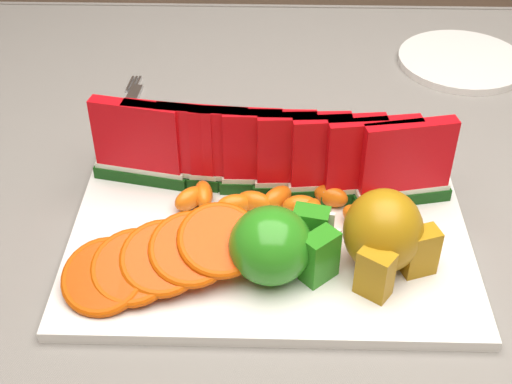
{
  "coord_description": "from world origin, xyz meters",
  "views": [
    {
      "loc": [
        -0.06,
        -0.6,
        1.25
      ],
      "look_at": [
        -0.07,
        -0.05,
        0.81
      ],
      "focal_mm": 50.0,
      "sensor_mm": 36.0,
      "label": 1
    }
  ],
  "objects": [
    {
      "name": "pear_cluster",
      "position": [
        0.05,
        -0.11,
        0.81
      ],
      "size": [
        0.1,
        0.1,
        0.08
      ],
      "color": "#A86916",
      "rests_on": "platter"
    },
    {
      "name": "tangerine_segments",
      "position": [
        -0.04,
        -0.03,
        0.78
      ],
      "size": [
        0.22,
        0.07,
        0.02
      ],
      "color": "orange",
      "rests_on": "platter"
    },
    {
      "name": "table",
      "position": [
        0.0,
        0.0,
        0.65
      ],
      "size": [
        1.4,
        0.9,
        0.75
      ],
      "color": "brown",
      "rests_on": "ground"
    },
    {
      "name": "watermelon_row",
      "position": [
        -0.06,
        0.01,
        0.82
      ],
      "size": [
        0.39,
        0.07,
        0.1
      ],
      "color": "#10400B",
      "rests_on": "platter"
    },
    {
      "name": "fork",
      "position": [
        -0.25,
        0.17,
        0.76
      ],
      "size": [
        0.03,
        0.2,
        0.0
      ],
      "color": "silver",
      "rests_on": "tablecloth"
    },
    {
      "name": "orange_fan_back",
      "position": [
        -0.09,
        0.07,
        0.79
      ],
      "size": [
        0.23,
        0.09,
        0.04
      ],
      "color": "#E33300",
      "rests_on": "platter"
    },
    {
      "name": "side_plate",
      "position": [
        0.21,
        0.32,
        0.76
      ],
      "size": [
        0.21,
        0.21,
        0.01
      ],
      "color": "silver",
      "rests_on": "tablecloth"
    },
    {
      "name": "orange_fan_front",
      "position": [
        -0.16,
        -0.13,
        0.8
      ],
      "size": [
        0.2,
        0.13,
        0.05
      ],
      "color": "#E33300",
      "rests_on": "platter"
    },
    {
      "name": "apple_cluster",
      "position": [
        -0.05,
        -0.12,
        0.8
      ],
      "size": [
        0.11,
        0.1,
        0.07
      ],
      "color": "#258518",
      "rests_on": "platter"
    },
    {
      "name": "platter",
      "position": [
        -0.06,
        -0.05,
        0.76
      ],
      "size": [
        0.4,
        0.3,
        0.01
      ],
      "color": "silver",
      "rests_on": "tablecloth"
    },
    {
      "name": "tablecloth",
      "position": [
        0.0,
        0.0,
        0.72
      ],
      "size": [
        1.53,
        1.03,
        0.2
      ],
      "color": "gray",
      "rests_on": "table"
    }
  ]
}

